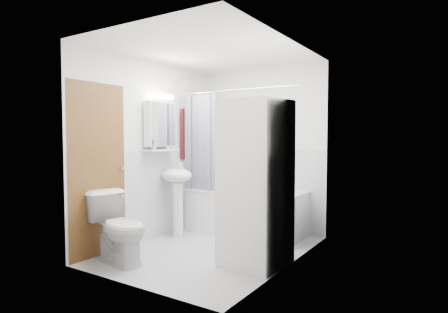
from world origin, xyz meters
The scene contains 20 objects.
floor centered at (0.00, 0.00, 0.00)m, with size 2.60×2.60×0.00m, color #BABABF.
room_walls centered at (0.00, 0.00, 1.49)m, with size 2.60×2.60×2.60m.
wainscot centered at (0.00, 0.29, 0.60)m, with size 1.98×2.58×2.58m.
door centered at (-0.95, -0.55, 1.00)m, with size 0.05×2.00×2.00m.
bathtub centered at (-0.04, 0.92, 0.35)m, with size 1.65×0.78×0.63m.
tub_spout centered at (0.16, 1.25, 0.95)m, with size 0.04×0.04×0.12m, color silver.
curtain_rod centered at (-0.04, 0.59, 2.00)m, with size 0.02×0.02×1.83m, color silver.
shower_curtain centered at (-0.58, 0.59, 1.25)m, with size 0.55×0.02×1.45m.
sink centered at (-0.75, 0.27, 0.70)m, with size 0.44×0.37×1.04m.
medicine_cabinet centered at (-0.90, 0.10, 1.57)m, with size 0.13×0.50×0.71m.
shelf centered at (-0.89, 0.10, 1.20)m, with size 0.18×0.54×0.03m, color silver.
shower_caddy centered at (0.21, 1.24, 1.15)m, with size 0.22×0.06×0.02m, color silver.
towel centered at (-0.94, 0.75, 1.44)m, with size 0.07×0.32×0.77m.
washer_dryer centered at (0.68, -0.15, 0.89)m, with size 0.67×0.67×1.77m.
toilet centered at (-0.60, -0.91, 0.38)m, with size 0.43×0.78×0.76m, color white.
soap_pump centered at (-0.71, 0.25, 0.95)m, with size 0.08×0.17×0.08m, color gray.
shelf_bottle centered at (-0.89, -0.05, 1.25)m, with size 0.07×0.18×0.07m, color gray.
shelf_cup centered at (-0.89, 0.22, 1.26)m, with size 0.10×0.09×0.10m, color gray.
shampoo_a centered at (0.35, 1.24, 1.23)m, with size 0.13×0.17×0.13m, color gray.
shampoo_b centered at (0.47, 1.24, 1.20)m, with size 0.08×0.21×0.08m, color navy.
Camera 1 is at (2.55, -3.70, 1.38)m, focal length 30.00 mm.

